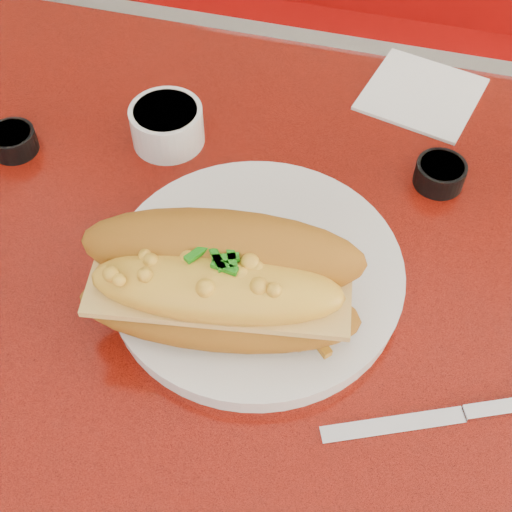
% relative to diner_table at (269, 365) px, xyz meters
% --- Properties ---
extents(diner_table, '(1.23, 0.83, 0.77)m').
position_rel_diner_table_xyz_m(diner_table, '(0.00, 0.00, 0.00)').
color(diner_table, red).
rests_on(diner_table, ground).
extents(booth_bench_far, '(1.20, 0.51, 0.90)m').
position_rel_diner_table_xyz_m(booth_bench_far, '(0.00, 0.81, -0.32)').
color(booth_bench_far, '#9A0C0A').
rests_on(booth_bench_far, ground).
extents(dinner_plate, '(0.33, 0.33, 0.02)m').
position_rel_diner_table_xyz_m(dinner_plate, '(-0.02, 0.00, 0.17)').
color(dinner_plate, silver).
rests_on(dinner_plate, diner_table).
extents(mac_hoagie, '(0.27, 0.16, 0.11)m').
position_rel_diner_table_xyz_m(mac_hoagie, '(-0.03, -0.05, 0.23)').
color(mac_hoagie, '#A3641A').
rests_on(mac_hoagie, dinner_plate).
extents(fries_pile, '(0.12, 0.11, 0.03)m').
position_rel_diner_table_xyz_m(fries_pile, '(0.02, -0.03, 0.20)').
color(fries_pile, '#BE8220').
rests_on(fries_pile, dinner_plate).
extents(fork, '(0.05, 0.17, 0.00)m').
position_rel_diner_table_xyz_m(fork, '(0.05, 0.01, 0.18)').
color(fork, '#B7B8BC').
rests_on(fork, dinner_plate).
extents(gravy_ramekin, '(0.11, 0.11, 0.05)m').
position_rel_diner_table_xyz_m(gravy_ramekin, '(-0.16, 0.17, 0.19)').
color(gravy_ramekin, silver).
rests_on(gravy_ramekin, diner_table).
extents(sauce_cup_left, '(0.07, 0.07, 0.03)m').
position_rel_diner_table_xyz_m(sauce_cup_left, '(-0.33, 0.11, 0.18)').
color(sauce_cup_left, black).
rests_on(sauce_cup_left, diner_table).
extents(sauce_cup_right, '(0.06, 0.06, 0.03)m').
position_rel_diner_table_xyz_m(sauce_cup_right, '(0.14, 0.18, 0.18)').
color(sauce_cup_right, black).
rests_on(sauce_cup_right, diner_table).
extents(knife, '(0.19, 0.09, 0.01)m').
position_rel_diner_table_xyz_m(knife, '(0.19, -0.09, 0.16)').
color(knife, '#B7B8BC').
rests_on(knife, diner_table).
extents(paper_napkin, '(0.16, 0.16, 0.00)m').
position_rel_diner_table_xyz_m(paper_napkin, '(0.11, 0.32, 0.16)').
color(paper_napkin, white).
rests_on(paper_napkin, diner_table).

